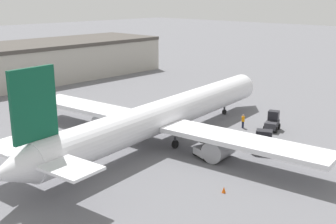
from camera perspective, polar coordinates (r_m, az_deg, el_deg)
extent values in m
plane|color=slate|center=(49.52, 0.00, -3.72)|extent=(400.00, 400.00, 0.00)
cylinder|color=white|center=(48.57, 0.00, -0.21)|extent=(37.48, 8.04, 3.63)
cone|color=white|center=(65.38, 10.58, 3.64)|extent=(3.31, 3.88, 3.56)
cone|color=white|center=(35.14, -20.68, -7.55)|extent=(4.38, 3.90, 3.45)
cube|color=white|center=(54.25, -10.23, 0.53)|extent=(6.18, 17.94, 0.50)
cube|color=white|center=(41.97, 10.19, -3.93)|extent=(6.18, 17.94, 0.50)
cylinder|color=#939399|center=(52.78, -8.19, -1.30)|extent=(3.69, 2.67, 2.28)
cylinder|color=#939399|center=(43.56, 7.00, -4.92)|extent=(3.69, 2.67, 2.28)
cube|color=#0C4C33|center=(35.08, -17.73, 0.96)|extent=(4.18, 0.85, 5.95)
cube|color=white|center=(39.54, -20.63, -4.41)|extent=(3.76, 4.72, 0.24)
cube|color=white|center=(33.44, -13.02, -7.41)|extent=(3.76, 4.72, 0.24)
cylinder|color=#38383D|center=(60.17, 7.64, 0.30)|extent=(0.28, 0.28, 1.34)
cylinder|color=black|center=(60.25, 7.63, 0.01)|extent=(0.74, 0.43, 0.70)
cylinder|color=#38383D|center=(46.56, 0.97, -4.12)|extent=(0.28, 0.28, 1.34)
cylinder|color=black|center=(46.64, 0.97, -4.37)|extent=(0.94, 0.45, 0.90)
cylinder|color=#38383D|center=(49.31, -3.50, -3.01)|extent=(0.28, 0.28, 1.34)
cylinder|color=black|center=(49.38, -3.50, -3.25)|extent=(0.94, 0.45, 0.90)
cylinder|color=#1E2338|center=(54.45, 10.10, -1.70)|extent=(0.28, 0.28, 0.85)
cylinder|color=orange|center=(54.23, 10.14, -0.93)|extent=(0.39, 0.39, 0.67)
sphere|color=tan|center=(54.11, 10.16, -0.47)|extent=(0.25, 0.25, 0.25)
cube|color=#2D2D33|center=(46.53, 12.75, -4.48)|extent=(3.24, 2.88, 0.78)
cube|color=black|center=(46.94, 12.89, -3.08)|extent=(1.81, 2.04, 1.12)
cylinder|color=black|center=(47.50, 13.95, -4.64)|extent=(0.69, 0.53, 0.64)
cylinder|color=black|center=(47.61, 11.68, -4.45)|extent=(0.69, 0.53, 0.64)
cylinder|color=black|center=(45.74, 13.80, -5.42)|extent=(0.69, 0.53, 0.64)
cylinder|color=black|center=(45.85, 11.44, -5.22)|extent=(0.69, 0.53, 0.64)
cube|color=#B2B2B7|center=(44.22, 5.47, -5.17)|extent=(3.07, 2.58, 0.80)
cube|color=black|center=(44.30, 6.29, -3.83)|extent=(1.61, 1.96, 1.14)
cube|color=#333333|center=(43.63, 4.99, -4.05)|extent=(1.96, 1.75, 0.65)
cylinder|color=black|center=(44.16, 7.14, -5.80)|extent=(0.75, 0.48, 0.70)
cylinder|color=black|center=(45.58, 5.74, -5.07)|extent=(0.75, 0.48, 0.70)
cylinder|color=black|center=(43.15, 5.16, -6.26)|extent=(0.75, 0.48, 0.70)
cylinder|color=black|center=(44.61, 3.79, -5.49)|extent=(0.75, 0.48, 0.70)
cube|color=#2D2D33|center=(54.10, 13.90, -1.64)|extent=(2.79, 2.11, 0.82)
cube|color=black|center=(54.48, 14.12, -0.44)|extent=(1.43, 1.55, 1.17)
cylinder|color=black|center=(54.91, 14.78, -1.89)|extent=(0.80, 0.49, 0.75)
cylinder|color=black|center=(55.16, 13.34, -1.71)|extent=(0.80, 0.49, 0.75)
cylinder|color=black|center=(53.27, 14.42, -2.40)|extent=(0.80, 0.49, 0.75)
cylinder|color=black|center=(53.54, 12.94, -2.21)|extent=(0.80, 0.49, 0.75)
cone|color=#EF590F|center=(36.90, 7.57, -10.39)|extent=(0.36, 0.36, 0.55)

